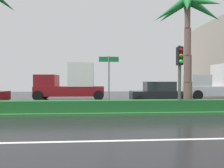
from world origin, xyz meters
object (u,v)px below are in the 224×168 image
(street_name_sign, at_px, (109,75))
(box_truck_lead, at_px, (71,83))
(traffic_signal_median_right, at_px, (180,66))
(box_truck_following, at_px, (219,83))
(palm_tree_centre_left, at_px, (187,17))
(car_in_traffic_second, at_px, (158,93))

(street_name_sign, relative_size, box_truck_lead, 0.47)
(traffic_signal_median_right, xyz_separation_m, box_truck_following, (7.73, 8.79, -1.00))
(palm_tree_centre_left, height_order, car_in_traffic_second, palm_tree_centre_left)
(traffic_signal_median_right, distance_m, box_truck_following, 11.75)
(traffic_signal_median_right, bearing_deg, street_name_sign, 167.87)
(box_truck_lead, bearing_deg, traffic_signal_median_right, 127.77)
(traffic_signal_median_right, height_order, box_truck_following, traffic_signal_median_right)
(traffic_signal_median_right, height_order, car_in_traffic_second, traffic_signal_median_right)
(street_name_sign, xyz_separation_m, car_in_traffic_second, (4.18, 4.59, -1.25))
(street_name_sign, bearing_deg, traffic_signal_median_right, -12.13)
(palm_tree_centre_left, xyz_separation_m, street_name_sign, (-4.60, -0.29, -3.41))
(street_name_sign, bearing_deg, car_in_traffic_second, 47.70)
(palm_tree_centre_left, bearing_deg, car_in_traffic_second, 95.62)
(box_truck_following, bearing_deg, street_name_sign, 34.98)
(street_name_sign, distance_m, box_truck_following, 13.96)
(box_truck_lead, xyz_separation_m, box_truck_following, (14.65, -0.14, 0.00))
(car_in_traffic_second, relative_size, box_truck_following, 0.67)
(traffic_signal_median_right, relative_size, box_truck_following, 0.54)
(box_truck_lead, height_order, box_truck_following, same)
(box_truck_lead, distance_m, box_truck_following, 14.65)
(box_truck_lead, xyz_separation_m, car_in_traffic_second, (7.39, -3.54, -0.72))
(palm_tree_centre_left, relative_size, traffic_signal_median_right, 1.96)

